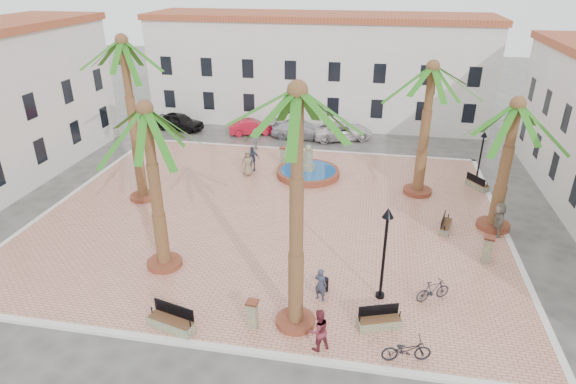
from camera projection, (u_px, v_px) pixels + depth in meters
name	position (u px, v px, depth m)	size (l,w,h in m)	color
ground	(271.00, 215.00, 28.16)	(120.00, 120.00, 0.00)	#56544F
plaza	(271.00, 214.00, 28.13)	(26.00, 22.00, 0.15)	tan
kerb_n	(301.00, 150.00, 37.91)	(26.30, 0.30, 0.16)	silver
kerb_s	(209.00, 346.00, 18.35)	(26.30, 0.30, 0.16)	silver
kerb_e	(506.00, 235.00, 25.97)	(0.30, 22.30, 0.16)	silver
kerb_w	(70.00, 196.00, 30.29)	(0.30, 22.30, 0.16)	silver
building_north	(317.00, 68.00, 43.92)	(30.40, 7.40, 9.50)	silver
fountain	(308.00, 171.00, 33.03)	(4.33, 4.33, 2.24)	brown
palm_nw	(124.00, 58.00, 26.28)	(5.30, 5.30, 9.84)	brown
palm_sw	(147.00, 129.00, 20.30)	(5.38, 5.38, 8.11)	brown
palm_s	(297.00, 119.00, 15.81)	(5.19, 5.19, 9.82)	brown
palm_e	(514.00, 122.00, 23.99)	(5.80, 5.80, 7.35)	brown
palm_ne	(431.00, 83.00, 27.65)	(5.79, 5.79, 8.32)	brown
bench_s	(172.00, 323.00, 19.04)	(2.05, 1.07, 1.04)	gray
bench_se	(379.00, 322.00, 19.14)	(1.83, 1.08, 0.92)	gray
bench_e	(446.00, 226.00, 26.22)	(0.85, 1.66, 0.84)	gray
bench_ne	(477.00, 184.00, 31.18)	(1.37, 1.67, 0.88)	gray
lamppost_s	(386.00, 238.00, 19.73)	(0.47, 0.47, 4.37)	black
lamppost_e	(482.00, 149.00, 30.68)	(0.40, 0.40, 3.68)	black
bollard_se	(253.00, 314.00, 18.96)	(0.49, 0.49, 1.27)	gray
bollard_n	(283.00, 155.00, 34.84)	(0.52, 0.52, 1.28)	gray
bollard_e	(488.00, 249.00, 23.18)	(0.61, 0.61, 1.40)	gray
litter_bin	(325.00, 285.00, 21.28)	(0.32, 0.32, 0.62)	black
cyclist_a	(321.00, 284.00, 20.51)	(0.57, 0.37, 1.56)	#31384D
bicycle_a	(406.00, 350.00, 17.43)	(0.63, 1.82, 0.96)	black
cyclist_b	(319.00, 330.00, 17.80)	(0.85, 0.66, 1.75)	maroon
bicycle_b	(433.00, 290.00, 20.61)	(0.46, 1.62, 0.97)	black
pedestrian_fountain_a	(248.00, 163.00, 32.82)	(0.89, 0.58, 1.82)	#7D6C52
pedestrian_fountain_b	(252.00, 158.00, 33.62)	(1.05, 0.44, 1.79)	#2D3851
pedestrian_north	(256.00, 139.00, 37.56)	(1.10, 0.63, 1.70)	#505055
pedestrian_east	(499.00, 219.00, 25.43)	(1.76, 0.56, 1.90)	gray
car_black	(179.00, 121.00, 42.60)	(1.79, 4.45, 1.51)	black
car_red	(252.00, 127.00, 41.48)	(1.38, 3.95, 1.30)	#B31327
car_silver	(301.00, 130.00, 40.57)	(2.05, 5.04, 1.46)	#B3B2BB
car_white	(342.00, 131.00, 40.32)	(2.35, 5.09, 1.41)	silver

